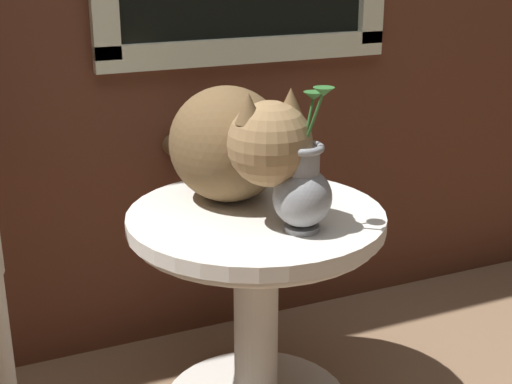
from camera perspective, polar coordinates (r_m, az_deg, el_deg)
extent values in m
cube|color=beige|center=(2.08, -0.65, 11.02)|extent=(0.86, 0.03, 0.07)
cylinder|color=silver|center=(1.82, 0.00, -9.74)|extent=(0.11, 0.11, 0.48)
cylinder|color=silver|center=(1.71, 0.00, -2.13)|extent=(0.61, 0.61, 0.03)
torus|color=silver|center=(1.72, 0.00, -2.98)|extent=(0.58, 0.58, 0.02)
cylinder|color=silver|center=(1.81, -19.05, -12.78)|extent=(0.04, 0.04, 0.46)
ellipsoid|color=brown|center=(1.75, -2.24, 3.77)|extent=(0.31, 0.32, 0.28)
sphere|color=olive|center=(1.57, 1.09, 3.79)|extent=(0.19, 0.19, 0.19)
cone|color=brown|center=(1.53, -0.56, 6.59)|extent=(0.06, 0.06, 0.07)
cone|color=brown|center=(1.58, 2.73, 6.99)|extent=(0.06, 0.06, 0.07)
cylinder|color=brown|center=(1.95, -5.02, 2.82)|extent=(0.09, 0.27, 0.06)
cylinder|color=gray|center=(1.60, 3.59, -2.81)|extent=(0.08, 0.08, 0.01)
ellipsoid|color=gray|center=(1.58, 3.64, -0.42)|extent=(0.13, 0.13, 0.13)
cylinder|color=gray|center=(1.55, 3.70, 2.38)|extent=(0.07, 0.07, 0.06)
torus|color=gray|center=(1.54, 3.73, 3.48)|extent=(0.09, 0.09, 0.02)
cylinder|color=#2D662D|center=(1.51, 4.50, 5.60)|extent=(0.02, 0.05, 0.13)
cone|color=#2D662D|center=(1.48, 5.32, 7.81)|extent=(0.04, 0.04, 0.02)
cylinder|color=#2D662D|center=(1.54, 4.13, 5.48)|extent=(0.03, 0.01, 0.11)
cone|color=#2D662D|center=(1.53, 4.54, 7.49)|extent=(0.04, 0.04, 0.02)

